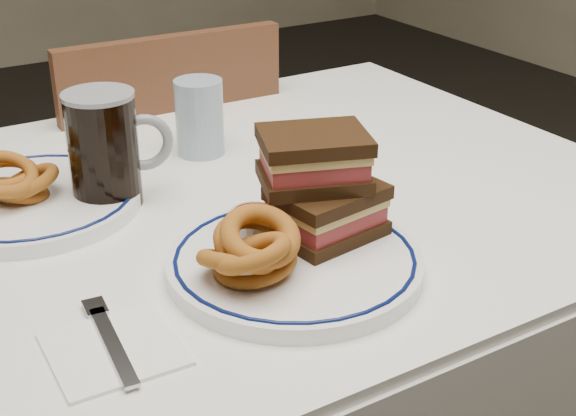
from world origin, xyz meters
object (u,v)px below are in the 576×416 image
chair_far (161,221)px  far_plate (31,200)px  beer_mug (106,148)px  reuben_sandwich (321,185)px  main_plate (295,262)px

chair_far → far_plate: size_ratio=3.07×
chair_far → far_plate: (-0.33, -0.38, 0.28)m
chair_far → beer_mug: 0.59m
chair_far → reuben_sandwich: reuben_sandwich is taller
main_plate → chair_far: bearing=80.5°
chair_far → main_plate: 0.76m
chair_far → beer_mug: (-0.23, -0.42, 0.35)m
chair_far → far_plate: chair_far is taller
reuben_sandwich → far_plate: (-0.26, 0.29, -0.07)m
chair_far → main_plate: bearing=-99.5°
chair_far → beer_mug: beer_mug is taller
reuben_sandwich → far_plate: reuben_sandwich is taller
main_plate → beer_mug: 0.31m
chair_far → reuben_sandwich: bearing=-95.3°
far_plate → beer_mug: bearing=-23.2°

